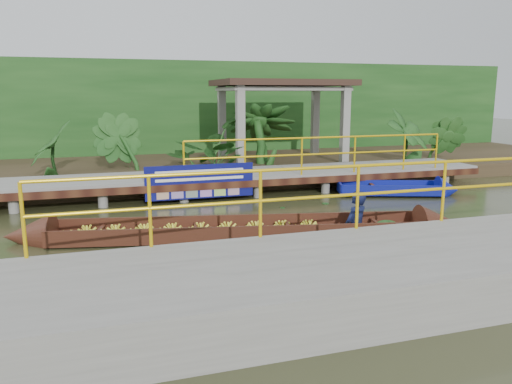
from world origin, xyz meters
name	(u,v)px	position (x,y,z in m)	size (l,w,h in m)	color
ground	(252,225)	(0.00, 0.00, 0.00)	(80.00, 80.00, 0.00)	#2E3219
land_strip	(190,166)	(0.00, 7.50, 0.23)	(30.00, 8.00, 0.45)	#312618
far_dock	(216,177)	(0.02, 3.43, 0.48)	(16.00, 2.06, 1.66)	slate
near_dock	(408,272)	(1.00, -4.20, 0.30)	(18.00, 2.40, 1.73)	slate
pavilion	(282,91)	(3.00, 6.30, 2.82)	(4.40, 3.00, 3.00)	slate
foliage_backdrop	(177,113)	(0.00, 10.00, 2.00)	(30.00, 0.80, 4.00)	#164114
vendor_boat	(257,225)	(-0.16, -0.90, 0.22)	(8.93, 2.71, 1.98)	#3A1E0F
moored_blue_boat	(419,190)	(5.30, 1.62, 0.14)	(3.35, 1.84, 0.78)	navy
blue_banner	(200,181)	(-0.61, 2.48, 0.56)	(2.79, 0.04, 0.87)	#0C0E60
tropical_plants	(262,137)	(1.96, 5.30, 1.37)	(14.47, 1.47, 1.84)	#164114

